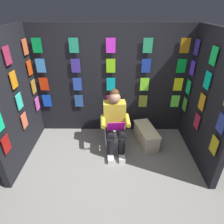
{
  "coord_description": "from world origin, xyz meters",
  "views": [
    {
      "loc": [
        -0.05,
        1.98,
        2.47
      ],
      "look_at": [
        -0.03,
        -0.89,
        0.85
      ],
      "focal_mm": 30.76,
      "sensor_mm": 36.0,
      "label": 1
    }
  ],
  "objects": [
    {
      "name": "display_wall_left",
      "position": [
        -1.56,
        -0.81,
        1.1
      ],
      "size": [
        0.14,
        1.61,
        2.2
      ],
      "color": "black",
      "rests_on": "ground"
    },
    {
      "name": "display_wall_back",
      "position": [
        0.0,
        -1.66,
        1.1
      ],
      "size": [
        3.13,
        0.14,
        2.2
      ],
      "color": "black",
      "rests_on": "ground"
    },
    {
      "name": "toilet",
      "position": [
        -0.06,
        -1.19,
        0.33
      ],
      "size": [
        0.42,
        0.57,
        0.77
      ],
      "rotation": [
        0.0,
        0.0,
        0.08
      ],
      "color": "white",
      "rests_on": "ground"
    },
    {
      "name": "comic_longbox_near",
      "position": [
        -0.7,
        -1.12,
        0.18
      ],
      "size": [
        0.46,
        0.76,
        0.36
      ],
      "rotation": [
        0.0,
        0.0,
        0.23
      ],
      "color": "beige",
      "rests_on": "ground"
    },
    {
      "name": "display_wall_right",
      "position": [
        1.56,
        -0.81,
        1.1
      ],
      "size": [
        0.14,
        1.61,
        2.2
      ],
      "color": "black",
      "rests_on": "ground"
    },
    {
      "name": "ground_plane",
      "position": [
        0.0,
        0.0,
        0.0
      ],
      "size": [
        30.0,
        30.0,
        0.0
      ],
      "primitive_type": "plane",
      "color": "gray"
    },
    {
      "name": "person_reading",
      "position": [
        -0.08,
        -0.97,
        0.6
      ],
      "size": [
        0.55,
        0.71,
        1.19
      ],
      "rotation": [
        0.0,
        0.0,
        0.08
      ],
      "color": "gold",
      "rests_on": "ground"
    }
  ]
}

